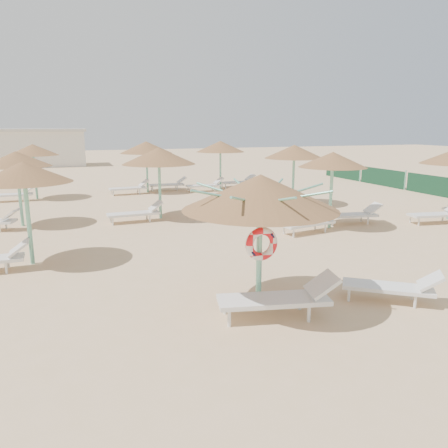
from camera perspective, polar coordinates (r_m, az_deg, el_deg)
name	(u,v)px	position (r m, az deg, el deg)	size (l,w,h in m)	color
ground	(278,307)	(8.85, 7.04, -10.65)	(120.00, 120.00, 0.00)	#D5AC82
main_palapa	(260,193)	(8.12, 4.76, 4.06)	(2.93, 2.93, 2.63)	#72C6A7
lounger_main_a	(281,298)	(8.27, 7.51, -9.51)	(2.31, 1.12, 0.81)	white
lounger_main_b	(394,286)	(9.54, 21.35, -7.60)	(1.86, 1.57, 0.69)	white
palapa_field	(194,155)	(18.59, -3.89, 8.94)	(19.58, 13.96, 2.71)	#72C6A7
service_hut	(36,147)	(42.32, -23.30, 9.18)	(8.40, 4.40, 3.25)	silver
windbreak_fence	(435,186)	(24.88, 25.87, 4.52)	(0.08, 19.84, 1.10)	#194B32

